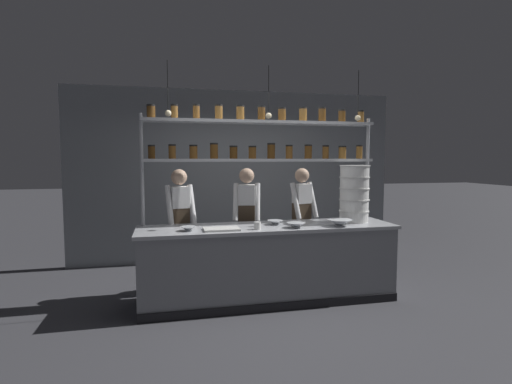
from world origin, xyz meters
name	(u,v)px	position (x,y,z in m)	size (l,w,h in m)	color
ground_plane	(268,300)	(0.00, 0.00, 0.00)	(40.00, 40.00, 0.00)	#3D3D42
back_wall	(237,176)	(0.00, 2.10, 1.43)	(5.49, 0.12, 2.85)	gray
prep_counter	(268,263)	(0.00, 0.00, 0.46)	(3.09, 0.76, 0.92)	gray
spice_shelf_unit	(262,144)	(0.00, 0.33, 1.90)	(2.97, 0.28, 2.38)	#ADAFB5
chef_left	(180,223)	(-1.02, 0.55, 0.91)	(0.40, 0.33, 1.59)	black
chef_center	(247,219)	(-0.13, 0.66, 0.91)	(0.41, 0.33, 1.59)	black
chef_right	(302,217)	(0.67, 0.71, 0.91)	(0.41, 0.34, 1.59)	black
container_stack	(354,194)	(1.14, 0.05, 1.28)	(0.38, 0.38, 0.72)	white
cutting_board	(221,229)	(-0.59, -0.17, 0.93)	(0.40, 0.26, 0.02)	silver
prep_bowl_near_left	(296,225)	(0.28, -0.21, 0.95)	(0.22, 0.22, 0.06)	#B2B7BC
prep_bowl_center_front	(340,223)	(0.82, -0.22, 0.96)	(0.29, 0.29, 0.08)	silver
prep_bowl_center_back	(188,229)	(-0.96, -0.13, 0.94)	(0.18, 0.18, 0.05)	#B2B7BC
prep_bowl_near_right	(275,223)	(0.10, 0.06, 0.95)	(0.19, 0.19, 0.05)	#B2B7BC
serving_cup_front	(257,226)	(-0.18, -0.21, 0.96)	(0.08, 0.08, 0.08)	silver
pendant_light_row	(268,113)	(0.00, 0.00, 2.25)	(2.36, 0.07, 0.61)	black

